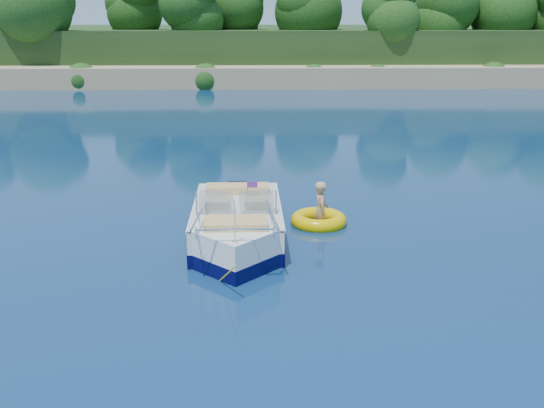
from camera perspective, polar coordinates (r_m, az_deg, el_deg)
The scene contains 6 objects.
ground at distance 11.29m, azimuth 10.88°, elevation -8.67°, with size 160.00×160.00×0.00m, color #092242.
shoreline at distance 73.84m, azimuth 0.30°, elevation 14.00°, with size 170.00×59.00×6.00m.
treeline at distance 51.00m, azimuth 1.22°, elevation 17.79°, with size 150.00×7.12×8.19m.
motorboat at distance 13.57m, azimuth -3.30°, elevation -2.28°, with size 2.03×5.56×1.85m.
tow_tube at distance 14.95m, azimuth 4.41°, elevation -1.53°, with size 1.39×1.39×0.37m.
boy at distance 14.90m, azimuth 4.56°, elevation -1.99°, with size 0.56×0.36×1.52m, color tan.
Camera 1 is at (-2.38, -9.92, 4.83)m, focal length 40.00 mm.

